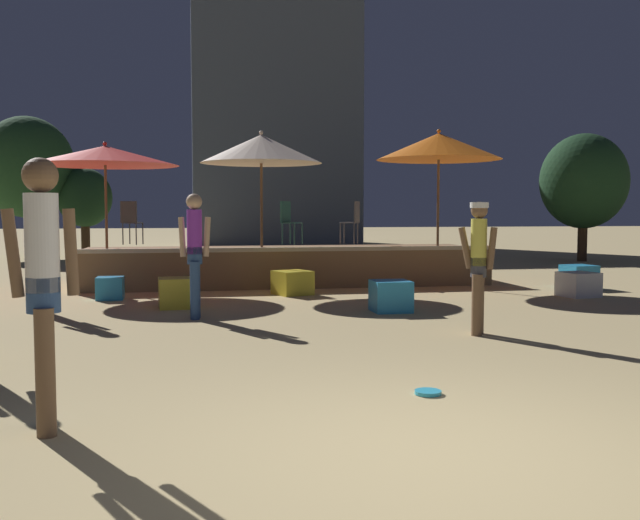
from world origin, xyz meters
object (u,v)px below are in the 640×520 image
Objects in this scene: cube_seat_0 at (110,288)px; person_1 at (43,280)px; patio_umbrella_1 at (105,156)px; cube_seat_5 at (579,277)px; person_2 at (478,262)px; cube_seat_2 at (391,296)px; patio_umbrella_0 at (261,149)px; background_tree_1 at (27,167)px; patio_umbrella_2 at (439,147)px; cube_seat_4 at (176,293)px; frisbee_disc at (428,392)px; cube_seat_3 at (292,283)px; bistro_chair_2 at (353,218)px; background_tree_0 at (584,181)px; background_tree_2 at (85,198)px; cube_seat_1 at (578,284)px; bistro_chair_0 at (131,218)px; bistro_chair_1 at (289,218)px; person_0 at (42,247)px; person_3 at (195,251)px.

person_1 is at bearing -87.22° from cube_seat_0.
cube_seat_5 is at bearing -8.58° from patio_umbrella_1.
cube_seat_2 is at bearing 42.98° from person_2.
background_tree_1 is at bearing 121.43° from patio_umbrella_0.
patio_umbrella_0 reaches higher than person_2.
cube_seat_2 is 16.27m from background_tree_1.
cube_seat_0 is (-6.25, -1.05, -2.59)m from patio_umbrella_2.
cube_seat_5 is (9.00, -1.36, -2.32)m from patio_umbrella_1.
frisbee_disc is (2.12, -5.74, -0.22)m from cube_seat_4.
cube_seat_3 is (-3.08, -0.94, -2.57)m from patio_umbrella_2.
person_2 is at bearing -104.87° from patio_umbrella_2.
bistro_chair_2 is 0.20× the size of background_tree_1.
background_tree_2 is (-14.93, 4.52, -0.47)m from background_tree_0.
cube_seat_3 is 0.47× the size of person_2.
cube_seat_1 is at bearing -7.77° from cube_seat_0.
background_tree_2 is at bearing 163.14° from background_tree_0.
background_tree_0 is (13.16, 5.56, -0.16)m from patio_umbrella_1.
background_tree_2 is at bearing -3.25° from person_1.
bistro_chair_0 is 0.24× the size of background_tree_0.
cube_seat_2 is 0.62× the size of bistro_chair_1.
background_tree_2 reaches higher than person_2.
bistro_chair_1 and bistro_chair_2 have the same top height.
patio_umbrella_1 is 3.50m from person_0.
cube_seat_3 is 13.66m from background_tree_1.
person_2 is at bearing 59.56° from frisbee_disc.
cube_seat_3 is at bearing 49.89° from person_2.
cube_seat_2 is 15.29m from background_tree_2.
person_3 is (1.05, 5.04, -0.09)m from person_1.
person_2 is (0.49, -2.13, 0.66)m from cube_seat_2.
cube_seat_4 is 0.31× the size of person_1.
cube_seat_1 is at bearing 30.43° from person_0.
bistro_chair_2 is (5.55, 3.78, 0.38)m from person_0.
cube_seat_5 is 9.04m from frisbee_disc.
person_1 is 10.65m from bistro_chair_2.
patio_umbrella_0 is 0.80× the size of background_tree_0.
person_2 is (1.63, -4.53, 0.68)m from cube_seat_3.
patio_umbrella_2 is at bearing -0.91° from patio_umbrella_0.
cube_seat_4 is 0.63× the size of bistro_chair_0.
person_3 reaches higher than bistro_chair_0.
bistro_chair_2 is at bearing 135.39° from cube_seat_1.
patio_umbrella_1 reaches higher than person_2.
cube_seat_2 is 2.99m from person_3.
cube_seat_5 is at bearing -121.03° from background_tree_0.
patio_umbrella_2 is 1.76× the size of person_0.
patio_umbrella_0 is 8.59m from frisbee_disc.
background_tree_1 reaches higher than bistro_chair_0.
cube_seat_4 is 2.08m from person_0.
background_tree_1 is at bearing 133.30° from patio_umbrella_2.
cube_seat_3 is at bearing 2.01° from cube_seat_0.
cube_seat_5 is 2.78× the size of frisbee_disc.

